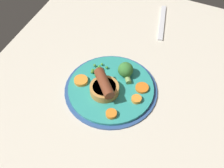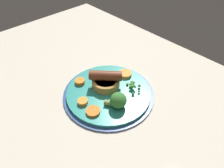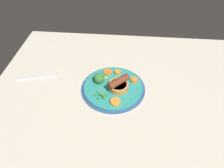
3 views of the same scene
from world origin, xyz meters
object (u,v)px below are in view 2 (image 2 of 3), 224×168
Objects in this scene: broccoli_floret_near at (117,101)px; carrot_slice_1 at (93,111)px; sausage_pudding at (106,80)px; dinner_plate at (109,93)px; pea_pile at (133,85)px; carrot_slice_2 at (83,102)px; carrot_slice_4 at (125,74)px; carrot_slice_0 at (80,81)px.

carrot_slice_1 is at bearing -149.71° from broccoli_floret_near.
sausage_pudding is at bearing -60.14° from carrot_slice_1.
sausage_pudding is 8.65cm from broccoli_floret_near.
dinner_plate is 7.42cm from pea_pile.
carrot_slice_2 is 0.71× the size of carrot_slice_4.
sausage_pudding reaches higher than carrot_slice_1.
carrot_slice_4 is at bearing -89.18° from carrot_slice_2.
carrot_slice_1 is at bearing -179.78° from carrot_slice_2.
carrot_slice_0 is at bearing -5.67° from sausage_pudding.
carrot_slice_4 is (4.63, -16.79, 0.14)cm from carrot_slice_1.
carrot_slice_1 reaches higher than dinner_plate.
pea_pile is at bearing -122.32° from dinner_plate.
broccoli_floret_near is at bearing -140.38° from carrot_slice_2.
dinner_plate is at bearing 57.68° from pea_pile.
carrot_slice_1 is (-5.25, 9.14, -1.70)cm from sausage_pudding.
carrot_slice_1 is at bearing 110.41° from dinner_plate.
broccoli_floret_near is at bearing 114.71° from sausage_pudding.
dinner_plate is 8.40cm from carrot_slice_2.
carrot_slice_1 is at bearing 86.72° from pea_pile.
carrot_slice_1 is at bearing 76.44° from sausage_pudding.
carrot_slice_0 is (14.29, 1.62, -1.58)cm from broccoli_floret_near.
pea_pile is at bearing -110.04° from carrot_slice_2.
carrot_slice_0 is (6.26, 4.85, -1.54)cm from sausage_pudding.
carrot_slice_2 is (1.35, 8.18, 1.37)cm from dinner_plate.
carrot_slice_0 reaches higher than carrot_slice_1.
sausage_pudding is 9.33cm from carrot_slice_2.
dinner_plate is at bearing 124.38° from broccoli_floret_near.
carrot_slice_2 is (-0.86, 9.16, -1.55)cm from sausage_pudding.
dinner_plate is at bearing 112.69° from sausage_pudding.
pea_pile is at bearing 155.03° from carrot_slice_4.
broccoli_floret_near is at bearing 103.26° from pea_pile.
carrot_slice_0 is 0.75× the size of carrot_slice_4.
carrot_slice_2 is (-7.12, 4.32, -0.01)cm from carrot_slice_0.
carrot_slice_4 is at bearing -79.55° from dinner_plate.
carrot_slice_2 is at bearing 69.96° from pea_pile.
broccoli_floret_near is at bearing 158.92° from dinner_plate.
sausage_pudding is 1.55× the size of broccoli_floret_near.
pea_pile is 1.88× the size of carrot_slice_2.
carrot_slice_1 is (2.78, 5.92, -1.75)cm from broccoli_floret_near.
carrot_slice_1 is 0.95× the size of carrot_slice_4.
dinner_plate is at bearing -69.59° from carrot_slice_1.
sausage_pudding is at bearing 123.59° from broccoli_floret_near.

